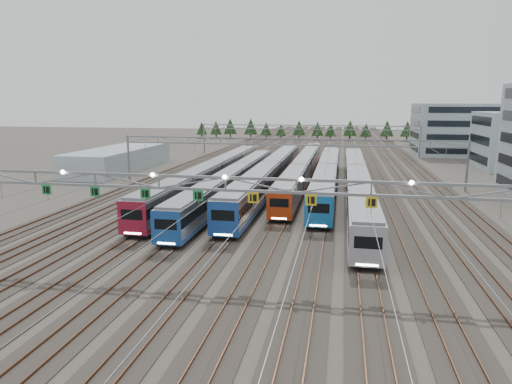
% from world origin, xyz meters
% --- Properties ---
extents(ground, '(400.00, 400.00, 0.00)m').
position_xyz_m(ground, '(0.00, 0.00, 0.00)').
color(ground, '#47423A').
rests_on(ground, ground).
extents(track_bed, '(54.00, 260.00, 5.42)m').
position_xyz_m(track_bed, '(0.00, 100.00, 1.49)').
color(track_bed, '#2D2823').
rests_on(track_bed, ground).
extents(train_a, '(3.08, 58.05, 4.02)m').
position_xyz_m(train_a, '(-11.25, 35.26, 2.26)').
color(train_a, black).
rests_on(train_a, ground).
extents(train_b, '(2.94, 53.19, 3.83)m').
position_xyz_m(train_b, '(-6.75, 30.41, 2.17)').
color(train_b, black).
rests_on(train_b, ground).
extents(train_c, '(3.17, 61.74, 4.14)m').
position_xyz_m(train_c, '(-2.25, 38.22, 2.32)').
color(train_c, black).
rests_on(train_c, ground).
extents(train_d, '(2.92, 61.92, 3.80)m').
position_xyz_m(train_d, '(2.25, 45.89, 2.15)').
color(train_d, black).
rests_on(train_d, ground).
extents(train_e, '(3.06, 51.66, 3.99)m').
position_xyz_m(train_e, '(6.75, 38.41, 2.24)').
color(train_e, black).
rests_on(train_e, ground).
extents(train_f, '(3.02, 62.13, 3.94)m').
position_xyz_m(train_f, '(11.25, 32.40, 2.22)').
color(train_f, black).
rests_on(train_f, ground).
extents(gantry_near, '(56.36, 0.61, 8.08)m').
position_xyz_m(gantry_near, '(-0.05, -0.12, 7.09)').
color(gantry_near, gray).
rests_on(gantry_near, ground).
extents(gantry_mid, '(56.36, 0.36, 8.00)m').
position_xyz_m(gantry_mid, '(0.00, 40.00, 6.39)').
color(gantry_mid, gray).
rests_on(gantry_mid, ground).
extents(gantry_far, '(56.36, 0.36, 8.00)m').
position_xyz_m(gantry_far, '(0.00, 85.00, 6.39)').
color(gantry_far, gray).
rests_on(gantry_far, ground).
extents(depot_bldg_north, '(22.00, 18.00, 13.36)m').
position_xyz_m(depot_bldg_north, '(38.78, 93.92, 6.68)').
color(depot_bldg_north, '#95AAB2').
rests_on(depot_bldg_north, ground).
extents(west_shed, '(10.00, 30.00, 4.42)m').
position_xyz_m(west_shed, '(-35.95, 51.87, 2.21)').
color(west_shed, '#95AAB2').
rests_on(west_shed, ground).
extents(treeline, '(106.40, 5.60, 7.02)m').
position_xyz_m(treeline, '(5.40, 136.30, 4.23)').
color(treeline, '#332114').
rests_on(treeline, ground).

